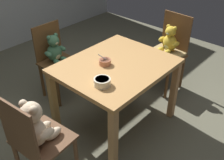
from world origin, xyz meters
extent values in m
cube|color=#5E5C49|center=(0.00, 0.00, -0.02)|extent=(5.20, 5.20, 0.04)
cube|color=#B28047|center=(0.00, 0.00, 0.71)|extent=(1.07, 0.89, 0.04)
cube|color=#AD7F51|center=(-0.49, -0.40, 0.34)|extent=(0.06, 0.06, 0.69)
cube|color=#B88050|center=(0.49, -0.40, 0.34)|extent=(0.06, 0.06, 0.69)
cube|color=#AD884C|center=(-0.49, 0.40, 0.34)|extent=(0.06, 0.06, 0.69)
cube|color=#B77F4D|center=(0.49, 0.40, 0.34)|extent=(0.06, 0.06, 0.69)
cube|color=brown|center=(-0.06, 0.83, 0.46)|extent=(0.40, 0.37, 0.02)
cube|color=brown|center=(-0.06, 1.00, 0.68)|extent=(0.36, 0.02, 0.43)
cylinder|color=brown|center=(-0.23, 0.67, 0.22)|extent=(0.04, 0.04, 0.45)
cylinder|color=brown|center=(0.10, 0.67, 0.22)|extent=(0.04, 0.04, 0.45)
cylinder|color=brown|center=(-0.23, 0.98, 0.22)|extent=(0.04, 0.04, 0.45)
cylinder|color=brown|center=(0.10, 0.98, 0.22)|extent=(0.04, 0.04, 0.45)
ellipsoid|color=#40704F|center=(-0.06, 0.89, 0.57)|extent=(0.18, 0.15, 0.21)
ellipsoid|color=beige|center=(-0.06, 0.84, 0.56)|extent=(0.10, 0.05, 0.12)
sphere|color=#40704F|center=(-0.06, 0.88, 0.73)|extent=(0.13, 0.13, 0.13)
ellipsoid|color=beige|center=(-0.06, 0.83, 0.72)|extent=(0.05, 0.05, 0.04)
sphere|color=#40704F|center=(-0.11, 0.89, 0.78)|extent=(0.05, 0.05, 0.05)
sphere|color=#40704F|center=(-0.02, 0.89, 0.78)|extent=(0.05, 0.05, 0.05)
ellipsoid|color=#40704F|center=(-0.17, 0.87, 0.60)|extent=(0.06, 0.12, 0.06)
ellipsoid|color=#40704F|center=(0.04, 0.87, 0.60)|extent=(0.06, 0.12, 0.06)
ellipsoid|color=#40704F|center=(-0.11, 0.78, 0.50)|extent=(0.06, 0.13, 0.06)
ellipsoid|color=#40704F|center=(-0.02, 0.78, 0.50)|extent=(0.06, 0.13, 0.06)
cube|color=brown|center=(-0.92, -0.04, 0.46)|extent=(0.42, 0.45, 0.02)
cube|color=brown|center=(-1.10, -0.06, 0.70)|extent=(0.05, 0.38, 0.45)
cylinder|color=brown|center=(-0.74, -0.20, 0.22)|extent=(0.04, 0.04, 0.45)
cylinder|color=brown|center=(-0.77, 0.15, 0.22)|extent=(0.04, 0.04, 0.45)
ellipsoid|color=beige|center=(-0.99, -0.04, 0.59)|extent=(0.20, 0.23, 0.24)
ellipsoid|color=beige|center=(-0.93, -0.04, 0.58)|extent=(0.07, 0.12, 0.15)
sphere|color=beige|center=(-0.98, -0.04, 0.77)|extent=(0.16, 0.16, 0.16)
ellipsoid|color=beige|center=(-0.92, -0.04, 0.76)|extent=(0.06, 0.07, 0.05)
sphere|color=beige|center=(-0.98, -0.10, 0.83)|extent=(0.06, 0.06, 0.06)
sphere|color=beige|center=(-0.99, 0.01, 0.83)|extent=(0.06, 0.06, 0.06)
ellipsoid|color=beige|center=(-0.95, -0.16, 0.62)|extent=(0.14, 0.08, 0.07)
ellipsoid|color=beige|center=(-0.97, 0.08, 0.62)|extent=(0.14, 0.08, 0.07)
ellipsoid|color=beige|center=(-0.86, -0.09, 0.51)|extent=(0.16, 0.09, 0.07)
ellipsoid|color=beige|center=(-0.87, 0.02, 0.51)|extent=(0.16, 0.09, 0.07)
cube|color=brown|center=(0.92, -0.01, 0.46)|extent=(0.41, 0.44, 0.02)
cube|color=brown|center=(1.10, -0.02, 0.71)|extent=(0.04, 0.38, 0.48)
cylinder|color=brown|center=(0.77, 0.18, 0.22)|extent=(0.04, 0.04, 0.45)
cylinder|color=brown|center=(0.74, -0.17, 0.22)|extent=(0.04, 0.04, 0.45)
cylinder|color=brown|center=(1.09, 0.16, 0.22)|extent=(0.04, 0.04, 0.45)
cylinder|color=brown|center=(1.07, -0.20, 0.22)|extent=(0.04, 0.04, 0.45)
cube|color=tan|center=(0.92, -0.01, 0.49)|extent=(0.38, 0.41, 0.04)
ellipsoid|color=gold|center=(0.99, -0.01, 0.61)|extent=(0.16, 0.19, 0.21)
ellipsoid|color=#C4C48C|center=(0.94, -0.01, 0.60)|extent=(0.06, 0.10, 0.12)
sphere|color=gold|center=(0.98, -0.01, 0.76)|extent=(0.13, 0.13, 0.13)
ellipsoid|color=#C4C48C|center=(0.93, -0.01, 0.75)|extent=(0.05, 0.05, 0.04)
sphere|color=gold|center=(0.99, 0.03, 0.81)|extent=(0.05, 0.05, 0.05)
sphere|color=gold|center=(0.98, -0.06, 0.81)|extent=(0.05, 0.05, 0.05)
ellipsoid|color=gold|center=(0.97, 0.09, 0.63)|extent=(0.12, 0.06, 0.06)
ellipsoid|color=gold|center=(0.96, -0.11, 0.63)|extent=(0.12, 0.06, 0.06)
ellipsoid|color=gold|center=(0.88, 0.05, 0.54)|extent=(0.14, 0.07, 0.06)
ellipsoid|color=gold|center=(0.88, -0.05, 0.54)|extent=(0.14, 0.07, 0.06)
cylinder|color=#B86C4E|center=(-0.07, 0.07, 0.76)|extent=(0.11, 0.11, 0.05)
cylinder|color=#B86C4E|center=(-0.07, 0.07, 0.74)|extent=(0.06, 0.06, 0.01)
cylinder|color=#C7B495|center=(-0.07, 0.07, 0.78)|extent=(0.09, 0.09, 0.01)
cylinder|color=#BCBCC1|center=(-0.09, 0.09, 0.81)|extent=(0.05, 0.07, 0.06)
ellipsoid|color=#BCBCC1|center=(-0.07, 0.07, 0.78)|extent=(0.04, 0.04, 0.01)
cylinder|color=beige|center=(-0.35, -0.15, 0.76)|extent=(0.14, 0.14, 0.06)
cylinder|color=beige|center=(-0.35, -0.15, 0.74)|extent=(0.08, 0.08, 0.01)
cylinder|color=#CBB184|center=(-0.35, -0.15, 0.79)|extent=(0.12, 0.12, 0.01)
camera|label=1|loc=(-1.67, -1.44, 2.01)|focal=42.53mm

